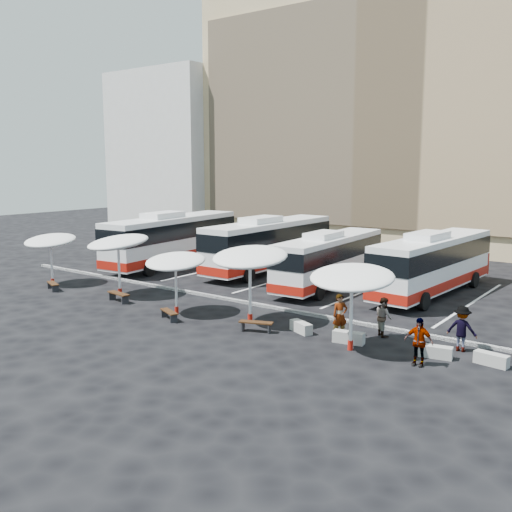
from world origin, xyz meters
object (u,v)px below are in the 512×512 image
Objects in this scene: passenger_3 at (462,329)px; sunshade_3 at (250,257)px; sunshade_0 at (50,241)px; wood_bench_3 at (256,324)px; conc_bench_2 at (436,352)px; conc_bench_3 at (491,359)px; bus_3 at (433,262)px; passenger_2 at (419,342)px; bus_1 at (270,243)px; conc_bench_1 at (349,337)px; sunshade_1 at (118,243)px; sunshade_4 at (352,278)px; passenger_0 at (340,316)px; conc_bench_0 at (301,327)px; bus_2 at (330,258)px; bus_0 at (173,238)px; wood_bench_0 at (53,285)px; wood_bench_1 at (118,295)px; passenger_1 at (384,317)px; wood_bench_2 at (169,313)px; sunshade_2 at (176,262)px.

sunshade_3 is at bearing 8.28° from passenger_3.
wood_bench_3 is (16.57, -0.58, -2.41)m from sunshade_0.
conc_bench_2 is 1.02× the size of conc_bench_3.
bus_3 reaches higher than sunshade_0.
bus_1 is at bearing 138.31° from passenger_2.
sunshade_1 is at bearing 179.78° from conc_bench_1.
sunshade_4 reaches higher than passenger_0.
conc_bench_0 is 1.02× the size of conc_bench_3.
conc_bench_3 is at bearing 5.01° from conc_bench_0.
passenger_2 reaches higher than conc_bench_2.
sunshade_1 reaches higher than wood_bench_3.
bus_2 is at bearing 123.55° from sunshade_4.
sunshade_0 is at bearing 177.99° from wood_bench_3.
bus_0 reaches higher than conc_bench_2.
bus_0 is 10.17× the size of conc_bench_0.
bus_2 reaches higher than passenger_3.
bus_3 reaches higher than wood_bench_3.
bus_1 is at bearing 145.26° from conc_bench_2.
wood_bench_0 is 5.49m from wood_bench_1.
sunshade_3 is (9.55, -0.03, 0.09)m from sunshade_1.
passenger_3 is (23.27, 3.33, 0.59)m from wood_bench_0.
conc_bench_3 is (9.73, 1.87, -0.13)m from wood_bench_3.
bus_2 is 13.57m from conc_bench_2.
bus_0 is at bearing 21.91° from passenger_1.
passenger_3 is at bearing 19.17° from wood_bench_3.
conc_bench_0 is at bearing 5.54° from wood_bench_0.
bus_3 is 22.65m from wood_bench_0.
passenger_0 is (3.37, 1.65, 0.59)m from wood_bench_3.
bus_2 is 8.34× the size of conc_bench_1.
passenger_3 reaches higher than wood_bench_2.
wood_bench_0 is 0.80× the size of passenger_0.
passenger_3 is (4.60, -9.39, -0.97)m from bus_3.
wood_bench_1 is 4.99m from wood_bench_2.
wood_bench_1 is (5.47, 0.47, 0.04)m from wood_bench_0.
wood_bench_1 is at bearing 134.94° from passenger_0.
wood_bench_2 is 0.78× the size of passenger_0.
sunshade_2 is at bearing 178.19° from wood_bench_3.
wood_bench_3 is at bearing -5.89° from sunshade_1.
passenger_1 is (21.47, 2.30, -1.90)m from sunshade_0.
sunshade_0 is at bearing 175.49° from passenger_2.
sunshade_1 is (-2.52, -11.40, 1.07)m from bus_1.
conc_bench_0 is at bearing 18.37° from wood_bench_2.
bus_1 is 16.28m from passenger_1.
sunshade_4 reaches higher than conc_bench_2.
passenger_1 is at bearing 9.52° from wood_bench_0.
sunshade_2 is 7.35m from conc_bench_0.
wood_bench_0 is 18.49m from passenger_0.
conc_bench_1 is (19.13, 1.50, -0.10)m from wood_bench_0.
conc_bench_3 is at bearing 4.16° from sunshade_3.
wood_bench_0 is (-19.61, -0.73, -2.68)m from sunshade_4.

